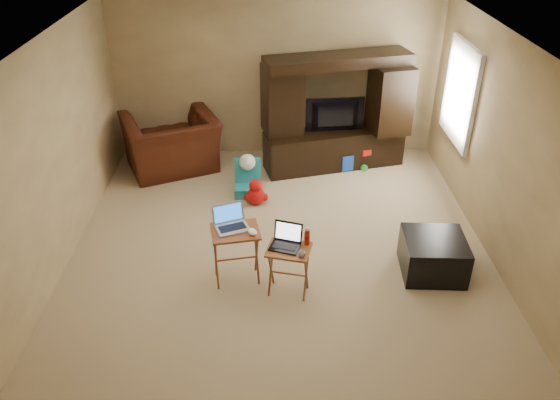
{
  "coord_description": "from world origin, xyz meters",
  "views": [
    {
      "loc": [
        -0.1,
        -5.43,
        3.92
      ],
      "look_at": [
        0.0,
        -0.2,
        0.8
      ],
      "focal_mm": 35.0,
      "sensor_mm": 36.0,
      "label": 1
    }
  ],
  "objects_px": {
    "plush_toy": "(256,192)",
    "ottoman": "(433,256)",
    "child_rocker": "(248,178)",
    "mouse_left": "(253,232)",
    "laptop_left": "(232,220)",
    "tray_table_right": "(289,271)",
    "laptop_right": "(285,238)",
    "entertainment_center": "(336,113)",
    "water_bottle": "(307,237)",
    "recliner": "(172,143)",
    "push_toy": "(353,156)",
    "tray_table_left": "(236,256)",
    "mouse_right": "(302,254)",
    "television": "(336,116)"
  },
  "relations": [
    {
      "from": "child_rocker",
      "to": "mouse_left",
      "type": "xyz_separation_m",
      "value": [
        0.13,
        -2.0,
        0.44
      ]
    },
    {
      "from": "entertainment_center",
      "to": "laptop_left",
      "type": "bearing_deg",
      "value": -130.83
    },
    {
      "from": "laptop_left",
      "to": "mouse_left",
      "type": "height_order",
      "value": "laptop_left"
    },
    {
      "from": "laptop_right",
      "to": "mouse_right",
      "type": "height_order",
      "value": "laptop_right"
    },
    {
      "from": "entertainment_center",
      "to": "tray_table_left",
      "type": "relative_size",
      "value": 3.22
    },
    {
      "from": "laptop_left",
      "to": "mouse_right",
      "type": "xyz_separation_m",
      "value": [
        0.73,
        -0.38,
        -0.18
      ]
    },
    {
      "from": "child_rocker",
      "to": "plush_toy",
      "type": "bearing_deg",
      "value": -68.62
    },
    {
      "from": "mouse_right",
      "to": "recliner",
      "type": "bearing_deg",
      "value": 120.43
    },
    {
      "from": "laptop_left",
      "to": "tray_table_right",
      "type": "bearing_deg",
      "value": -44.42
    },
    {
      "from": "entertainment_center",
      "to": "ottoman",
      "type": "height_order",
      "value": "entertainment_center"
    },
    {
      "from": "entertainment_center",
      "to": "push_toy",
      "type": "xyz_separation_m",
      "value": [
        0.3,
        -0.07,
        -0.69
      ]
    },
    {
      "from": "recliner",
      "to": "push_toy",
      "type": "relative_size",
      "value": 2.65
    },
    {
      "from": "recliner",
      "to": "laptop_left",
      "type": "height_order",
      "value": "laptop_left"
    },
    {
      "from": "tray_table_left",
      "to": "water_bottle",
      "type": "distance_m",
      "value": 0.85
    },
    {
      "from": "plush_toy",
      "to": "ottoman",
      "type": "distance_m",
      "value": 2.55
    },
    {
      "from": "push_toy",
      "to": "entertainment_center",
      "type": "bearing_deg",
      "value": 147.36
    },
    {
      "from": "tray_table_right",
      "to": "mouse_left",
      "type": "xyz_separation_m",
      "value": [
        -0.38,
        0.16,
        0.4
      ]
    },
    {
      "from": "laptop_left",
      "to": "laptop_right",
      "type": "height_order",
      "value": "laptop_left"
    },
    {
      "from": "ottoman",
      "to": "laptop_left",
      "type": "relative_size",
      "value": 1.97
    },
    {
      "from": "plush_toy",
      "to": "mouse_right",
      "type": "relative_size",
      "value": 3.27
    },
    {
      "from": "entertainment_center",
      "to": "mouse_left",
      "type": "xyz_separation_m",
      "value": [
        -1.18,
        -2.86,
        -0.18
      ]
    },
    {
      "from": "television",
      "to": "mouse_left",
      "type": "xyz_separation_m",
      "value": [
        -1.18,
        -2.82,
        -0.15
      ]
    },
    {
      "from": "laptop_right",
      "to": "water_bottle",
      "type": "relative_size",
      "value": 1.7
    },
    {
      "from": "entertainment_center",
      "to": "water_bottle",
      "type": "height_order",
      "value": "entertainment_center"
    },
    {
      "from": "tray_table_right",
      "to": "water_bottle",
      "type": "bearing_deg",
      "value": 36.55
    },
    {
      "from": "plush_toy",
      "to": "mouse_left",
      "type": "bearing_deg",
      "value": -89.76
    },
    {
      "from": "entertainment_center",
      "to": "child_rocker",
      "type": "relative_size",
      "value": 4.29
    },
    {
      "from": "television",
      "to": "laptop_right",
      "type": "relative_size",
      "value": 2.93
    },
    {
      "from": "ottoman",
      "to": "tray_table_left",
      "type": "distance_m",
      "value": 2.22
    },
    {
      "from": "ottoman",
      "to": "mouse_left",
      "type": "bearing_deg",
      "value": -175.03
    },
    {
      "from": "tray_table_left",
      "to": "water_bottle",
      "type": "relative_size",
      "value": 3.72
    },
    {
      "from": "recliner",
      "to": "laptop_right",
      "type": "relative_size",
      "value": 4.34
    },
    {
      "from": "recliner",
      "to": "tray_table_left",
      "type": "distance_m",
      "value": 2.95
    },
    {
      "from": "recliner",
      "to": "laptop_left",
      "type": "distance_m",
      "value": 2.93
    },
    {
      "from": "laptop_right",
      "to": "tray_table_right",
      "type": "bearing_deg",
      "value": -7.83
    },
    {
      "from": "recliner",
      "to": "laptop_right",
      "type": "bearing_deg",
      "value": 96.22
    },
    {
      "from": "ottoman",
      "to": "laptop_left",
      "type": "bearing_deg",
      "value": -178.05
    },
    {
      "from": "plush_toy",
      "to": "tray_table_left",
      "type": "distance_m",
      "value": 1.66
    },
    {
      "from": "tray_table_right",
      "to": "laptop_right",
      "type": "height_order",
      "value": "laptop_right"
    },
    {
      "from": "recliner",
      "to": "ottoman",
      "type": "relative_size",
      "value": 1.93
    },
    {
      "from": "ottoman",
      "to": "laptop_left",
      "type": "xyz_separation_m",
      "value": [
        -2.25,
        -0.08,
        0.56
      ]
    },
    {
      "from": "laptop_left",
      "to": "child_rocker",
      "type": "bearing_deg",
      "value": 66.2
    },
    {
      "from": "laptop_left",
      "to": "water_bottle",
      "type": "height_order",
      "value": "laptop_left"
    },
    {
      "from": "television",
      "to": "water_bottle",
      "type": "height_order",
      "value": "television"
    },
    {
      "from": "child_rocker",
      "to": "laptop_left",
      "type": "distance_m",
      "value": 1.98
    },
    {
      "from": "ottoman",
      "to": "laptop_left",
      "type": "distance_m",
      "value": 2.32
    },
    {
      "from": "mouse_left",
      "to": "water_bottle",
      "type": "bearing_deg",
      "value": -7.75
    },
    {
      "from": "plush_toy",
      "to": "push_toy",
      "type": "xyz_separation_m",
      "value": [
        1.49,
        1.08,
        -0.01
      ]
    },
    {
      "from": "recliner",
      "to": "tray_table_left",
      "type": "xyz_separation_m",
      "value": [
        1.11,
        -2.73,
        -0.1
      ]
    },
    {
      "from": "entertainment_center",
      "to": "television",
      "type": "height_order",
      "value": "entertainment_center"
    }
  ]
}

